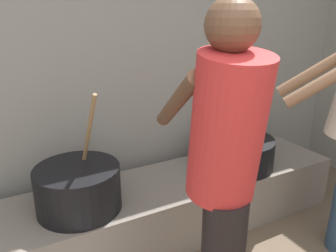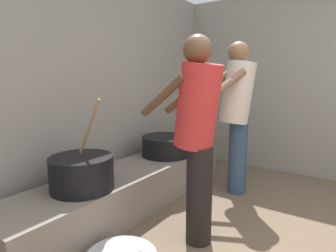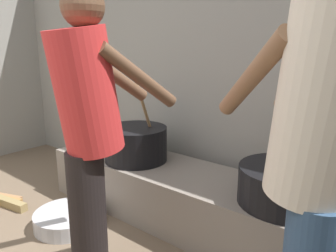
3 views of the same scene
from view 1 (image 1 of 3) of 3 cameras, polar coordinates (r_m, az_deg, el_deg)
block_enclosure_rear at (r=2.47m, az=-14.20°, el=10.24°), size 5.15×0.20×2.36m
hearth_ledge at (r=2.49m, az=-0.43°, el=-13.43°), size 2.69×0.60×0.40m
cooking_pot_main at (r=2.11m, az=-14.83°, el=-10.04°), size 0.50×0.50×0.72m
cooking_pot_secondary at (r=2.64m, az=11.47°, el=-4.28°), size 0.55×0.55×0.22m
cook_in_red_shirt at (r=1.47m, az=9.51°, el=-6.68°), size 0.44×0.71×1.59m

